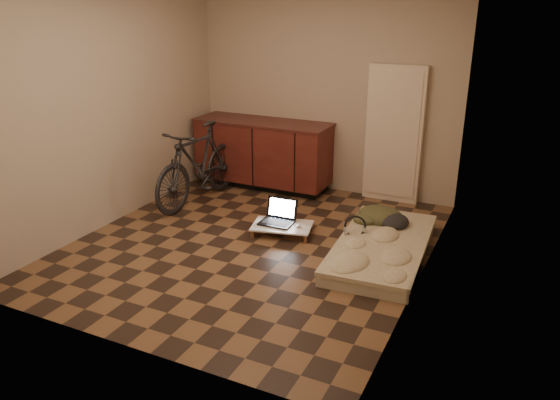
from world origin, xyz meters
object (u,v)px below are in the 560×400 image
at_px(bicycle, 198,160).
at_px(laptop, 278,218).
at_px(futon, 382,248).
at_px(lap_desk, 282,226).

height_order(bicycle, laptop, bicycle).
bearing_deg(futon, lap_desk, 174.91).
bearing_deg(futon, bicycle, 165.34).
bearing_deg(lap_desk, laptop, 129.58).
relative_size(lap_desk, laptop, 1.96).
relative_size(bicycle, futon, 0.92).
relative_size(bicycle, lap_desk, 2.34).
bearing_deg(futon, laptop, 172.29).
xyz_separation_m(bicycle, laptop, (1.30, -0.40, -0.39)).
xyz_separation_m(bicycle, futon, (2.50, -0.48, -0.47)).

